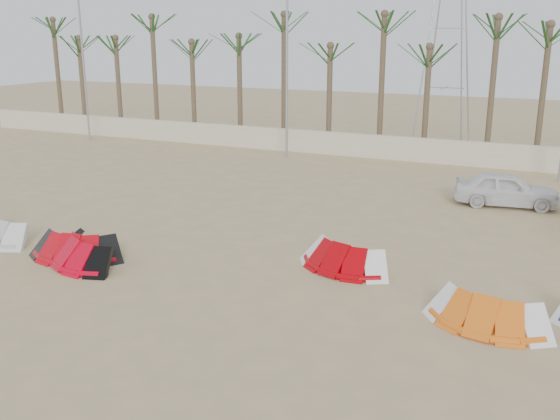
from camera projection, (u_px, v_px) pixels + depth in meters
The scene contains 12 objects.
ground at pixel (176, 324), 14.99m from camera, with size 120.00×120.00×0.00m, color tan.
boundary_wall at pixel (402, 148), 34.05m from camera, with size 60.00×0.30×1.30m, color beige.
palm_line at pixel (427, 38), 33.51m from camera, with size 52.00×4.00×7.70m.
lamp_a at pixel (83, 49), 38.89m from camera, with size 1.25×0.14×11.00m.
lamp_b at pixel (288, 52), 33.29m from camera, with size 1.25×0.14×11.00m.
pylon at pixel (440, 144), 39.08m from camera, with size 3.00×3.00×14.00m, color #A5A8AD, non-canonical shape.
kite_grey at pixel (5, 226), 21.21m from camera, with size 3.52×2.41×0.90m.
kite_red_left at pixel (81, 244), 19.43m from camera, with size 3.21×1.99×0.90m.
kite_red_mid at pixel (87, 248), 19.01m from camera, with size 3.46×2.56×0.90m.
kite_red_right at pixel (346, 254), 18.54m from camera, with size 3.22×2.18×0.90m.
kite_orange at pixel (489, 307), 14.93m from camera, with size 3.13×1.94×0.90m.
car at pixel (506, 189), 25.05m from camera, with size 1.63×4.05×1.38m, color white.
Camera 1 is at (7.96, -11.39, 6.75)m, focal length 40.00 mm.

